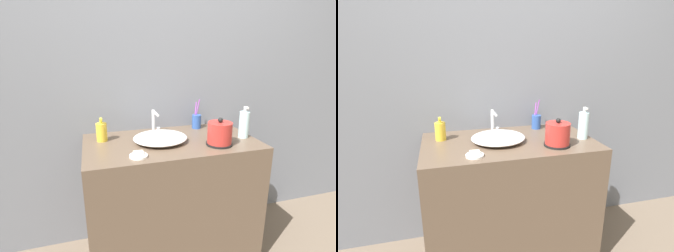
{
  "view_description": "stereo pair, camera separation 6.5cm",
  "coord_description": "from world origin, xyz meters",
  "views": [
    {
      "loc": [
        -0.47,
        -1.21,
        1.41
      ],
      "look_at": [
        -0.02,
        0.3,
        0.95
      ],
      "focal_mm": 28.0,
      "sensor_mm": 36.0,
      "label": 1
    },
    {
      "loc": [
        -0.41,
        -1.23,
        1.41
      ],
      "look_at": [
        -0.02,
        0.3,
        0.95
      ],
      "focal_mm": 28.0,
      "sensor_mm": 36.0,
      "label": 2
    }
  ],
  "objects": [
    {
      "name": "electric_kettle",
      "position": [
        0.26,
        0.15,
        0.91
      ],
      "size": [
        0.16,
        0.16,
        0.17
      ],
      "color": "black",
      "rests_on": "vanity_counter"
    },
    {
      "name": "toothbrush_cup",
      "position": [
        0.26,
        0.51,
        0.9
      ],
      "size": [
        0.07,
        0.07,
        0.21
      ],
      "color": "#2D519E",
      "rests_on": "vanity_counter"
    },
    {
      "name": "faucet",
      "position": [
        -0.07,
        0.46,
        0.94
      ],
      "size": [
        0.06,
        0.14,
        0.17
      ],
      "color": "silver",
      "rests_on": "vanity_counter"
    },
    {
      "name": "wall_back",
      "position": [
        0.0,
        0.62,
        1.3
      ],
      "size": [
        6.0,
        0.04,
        2.6
      ],
      "color": "slate",
      "rests_on": "ground_plane"
    },
    {
      "name": "lotion_bottle",
      "position": [
        0.48,
        0.23,
        0.94
      ],
      "size": [
        0.06,
        0.06,
        0.21
      ],
      "color": "silver",
      "rests_on": "vanity_counter"
    },
    {
      "name": "sink_basin",
      "position": [
        -0.07,
        0.3,
        0.87
      ],
      "size": [
        0.34,
        0.31,
        0.05
      ],
      "color": "white",
      "rests_on": "vanity_counter"
    },
    {
      "name": "vanity_counter",
      "position": [
        0.0,
        0.3,
        0.42
      ],
      "size": [
        1.09,
        0.6,
        0.85
      ],
      "color": "brown",
      "rests_on": "ground_plane"
    },
    {
      "name": "shampoo_bottle",
      "position": [
        -0.42,
        0.42,
        0.91
      ],
      "size": [
        0.07,
        0.07,
        0.15
      ],
      "color": "gold",
      "rests_on": "vanity_counter"
    },
    {
      "name": "soap_dish",
      "position": [
        -0.25,
        0.1,
        0.86
      ],
      "size": [
        0.1,
        0.1,
        0.03
      ],
      "color": "white",
      "rests_on": "vanity_counter"
    }
  ]
}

